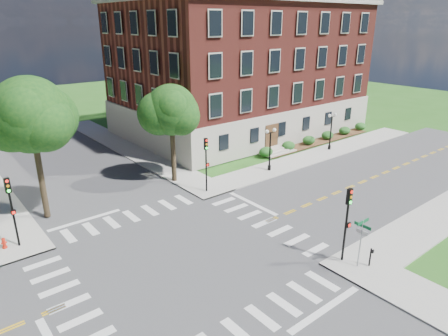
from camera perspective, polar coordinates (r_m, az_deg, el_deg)
ground at (r=26.12m, az=-5.86°, el=-12.47°), size 160.00×160.00×0.00m
road_ew at (r=26.12m, az=-5.86°, el=-12.46°), size 90.00×12.00×0.01m
road_ns at (r=26.12m, az=-5.86°, el=-12.46°), size 12.00×90.00×0.01m
sidewalk_ne at (r=45.69m, az=-0.40°, el=2.34°), size 34.00×34.00×0.12m
crosswalk_east at (r=30.05m, az=5.77°, el=-7.80°), size 2.20×10.20×0.02m
stop_bar_east at (r=32.97m, az=4.11°, el=-5.10°), size 0.40×5.50×0.00m
main_building at (r=54.42m, az=2.41°, el=14.12°), size 30.60×22.40×16.50m
shrub_row at (r=50.64m, az=13.26°, el=3.51°), size 18.00×2.00×1.30m
tree_c at (r=31.01m, az=-25.92°, el=6.79°), size 5.41×5.41×10.56m
tree_d at (r=35.68m, az=-7.54°, el=8.17°), size 4.53×4.53×8.92m
traffic_signal_se at (r=25.05m, az=17.20°, el=-6.50°), size 0.32×0.35×4.80m
traffic_signal_ne at (r=33.88m, az=-2.57°, el=1.45°), size 0.38×0.46×4.80m
traffic_signal_nw at (r=28.84m, az=-28.13°, el=-4.48°), size 0.35×0.40×4.80m
twin_lamp_west at (r=39.35m, az=6.60°, el=3.00°), size 1.36×0.36×4.23m
twin_lamp_east at (r=47.35m, az=15.04°, el=5.38°), size 1.36×0.36×4.23m
street_sign_pole at (r=25.09m, az=19.05°, el=-8.93°), size 1.10×1.10×3.10m
push_button_post at (r=26.09m, az=20.22°, el=-11.73°), size 0.14×0.21×1.20m
fire_hydrant at (r=30.11m, az=-28.91°, el=-9.40°), size 0.35×0.35×0.75m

